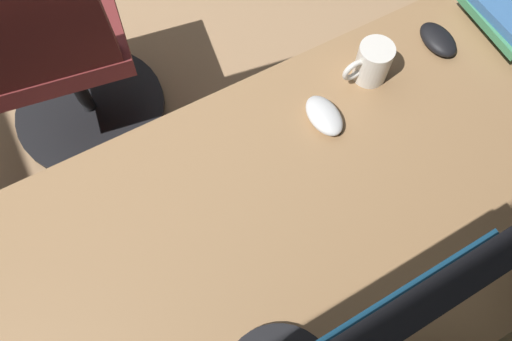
{
  "coord_description": "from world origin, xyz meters",
  "views": [
    {
      "loc": [
        0.02,
        1.77,
        1.61
      ],
      "look_at": [
        -0.12,
        1.5,
        0.95
      ],
      "focal_mm": 33.77,
      "sensor_mm": 36.0,
      "label": 1
    }
  ],
  "objects": [
    {
      "name": "mouse_spare",
      "position": [
        -0.35,
        1.38,
        0.75
      ],
      "size": [
        0.06,
        0.1,
        0.03
      ],
      "primitive_type": "ellipsoid",
      "color": "silver",
      "rests_on": "desk"
    },
    {
      "name": "coffee_mug",
      "position": [
        -0.5,
        1.33,
        0.78
      ],
      "size": [
        0.11,
        0.07,
        0.09
      ],
      "color": "silver",
      "rests_on": "desk"
    },
    {
      "name": "floor_plane",
      "position": [
        0.0,
        0.0,
        0.0
      ],
      "size": [
        5.07,
        5.07,
        0.0
      ],
      "primitive_type": "plane",
      "color": "#9E7A56"
    },
    {
      "name": "desk",
      "position": [
        -0.12,
        1.55,
        0.67
      ],
      "size": [
        2.15,
        0.69,
        0.73
      ],
      "color": "#936D47",
      "rests_on": "ground"
    },
    {
      "name": "office_chair",
      "position": [
        0.11,
        0.67,
        0.46
      ],
      "size": [
        0.56,
        0.58,
        0.97
      ],
      "color": "maroon",
      "rests_on": "ground"
    },
    {
      "name": "mouse_main",
      "position": [
        -0.68,
        1.33,
        0.75
      ],
      "size": [
        0.06,
        0.1,
        0.03
      ],
      "primitive_type": "ellipsoid",
      "color": "black",
      "rests_on": "desk"
    },
    {
      "name": "drawer_pedestal",
      "position": [
        -0.15,
        1.58,
        0.35
      ],
      "size": [
        0.4,
        0.51,
        0.69
      ],
      "color": "#936D47",
      "rests_on": "ground"
    }
  ]
}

